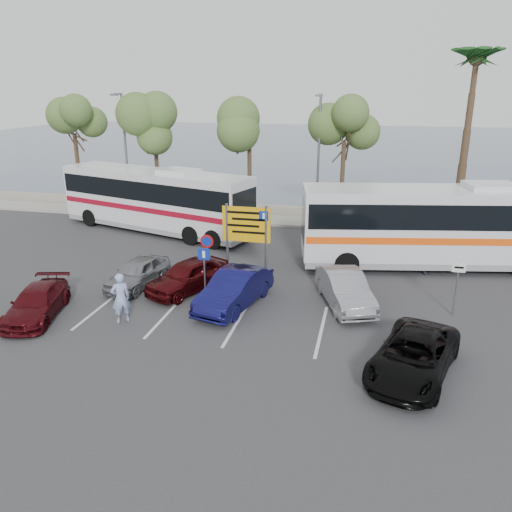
% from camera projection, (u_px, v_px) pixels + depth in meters
% --- Properties ---
extents(ground, '(120.00, 120.00, 0.00)m').
position_uv_depth(ground, '(204.00, 307.00, 20.38)').
color(ground, '#343436').
rests_on(ground, ground).
extents(kerb_strip, '(44.00, 2.40, 0.15)m').
position_uv_depth(kerb_strip, '(272.00, 220.00, 33.26)').
color(kerb_strip, gray).
rests_on(kerb_strip, ground).
extents(seawall, '(48.00, 0.80, 0.60)m').
position_uv_depth(seawall, '(277.00, 210.00, 35.04)').
color(seawall, gray).
rests_on(seawall, ground).
extents(sea, '(140.00, 140.00, 0.00)m').
position_uv_depth(sea, '(331.00, 146.00, 75.71)').
color(sea, '#44586D').
rests_on(sea, ground).
extents(tree_far_left, '(3.20, 3.20, 7.60)m').
position_uv_depth(tree_far_left, '(73.00, 121.00, 34.25)').
color(tree_far_left, '#382619').
rests_on(tree_far_left, kerb_strip).
extents(tree_left, '(3.20, 3.20, 7.20)m').
position_uv_depth(tree_left, '(154.00, 127.00, 33.07)').
color(tree_left, '#382619').
rests_on(tree_left, kerb_strip).
extents(tree_mid, '(3.20, 3.20, 8.00)m').
position_uv_depth(tree_mid, '(249.00, 118.00, 31.47)').
color(tree_mid, '#382619').
rests_on(tree_mid, kerb_strip).
extents(tree_right, '(3.20, 3.20, 7.40)m').
position_uv_depth(tree_right, '(345.00, 128.00, 30.34)').
color(tree_right, '#382619').
rests_on(tree_right, kerb_strip).
extents(palm_tree, '(4.80, 4.80, 11.20)m').
position_uv_depth(palm_tree, '(476.00, 61.00, 27.65)').
color(palm_tree, '#382619').
rests_on(palm_tree, kerb_strip).
extents(street_lamp_left, '(0.45, 1.15, 8.01)m').
position_uv_depth(street_lamp_left, '(125.00, 148.00, 33.51)').
color(street_lamp_left, slate).
rests_on(street_lamp_left, kerb_strip).
extents(street_lamp_right, '(0.45, 1.15, 8.01)m').
position_uv_depth(street_lamp_right, '(318.00, 154.00, 30.72)').
color(street_lamp_right, slate).
rests_on(street_lamp_right, kerb_strip).
extents(direction_sign, '(2.20, 0.12, 3.60)m').
position_uv_depth(direction_sign, '(246.00, 230.00, 22.33)').
color(direction_sign, slate).
rests_on(direction_sign, ground).
extents(sign_no_stop, '(0.60, 0.08, 2.35)m').
position_uv_depth(sign_no_stop, '(207.00, 251.00, 22.20)').
color(sign_no_stop, slate).
rests_on(sign_no_stop, ground).
extents(sign_parking, '(0.50, 0.07, 2.25)m').
position_uv_depth(sign_parking, '(204.00, 266.00, 20.68)').
color(sign_parking, slate).
rests_on(sign_parking, ground).
extents(sign_taxi, '(0.50, 0.07, 2.20)m').
position_uv_depth(sign_taxi, '(457.00, 281.00, 19.19)').
color(sign_taxi, slate).
rests_on(sign_taxi, ground).
extents(lane_markings, '(12.02, 4.20, 0.01)m').
position_uv_depth(lane_markings, '(168.00, 314.00, 19.70)').
color(lane_markings, silver).
rests_on(lane_markings, ground).
extents(coach_bus_left, '(13.07, 6.37, 4.00)m').
position_uv_depth(coach_bus_left, '(155.00, 202.00, 30.53)').
color(coach_bus_left, silver).
rests_on(coach_bus_left, ground).
extents(coach_bus_right, '(13.83, 5.42, 4.22)m').
position_uv_depth(coach_bus_right, '(442.00, 229.00, 24.28)').
color(coach_bus_right, silver).
rests_on(coach_bus_right, ground).
extents(car_silver_a, '(2.01, 3.90, 1.27)m').
position_uv_depth(car_silver_a, '(138.00, 273.00, 22.33)').
color(car_silver_a, gray).
rests_on(car_silver_a, ground).
extents(car_blue, '(2.48, 4.67, 1.46)m').
position_uv_depth(car_blue, '(234.00, 289.00, 20.23)').
color(car_blue, '#10104B').
rests_on(car_blue, ground).
extents(car_maroon, '(2.60, 4.29, 1.16)m').
position_uv_depth(car_maroon, '(37.00, 303.00, 19.33)').
color(car_maroon, '#490C11').
rests_on(car_maroon, ground).
extents(car_red, '(3.30, 4.44, 1.41)m').
position_uv_depth(car_red, '(188.00, 276.00, 21.79)').
color(car_red, '#42090C').
rests_on(car_red, ground).
extents(suv_black, '(3.42, 5.05, 1.29)m').
position_uv_depth(suv_black, '(414.00, 356.00, 15.42)').
color(suv_black, black).
rests_on(suv_black, ground).
extents(car_silver_b, '(2.88, 4.51, 1.40)m').
position_uv_depth(car_silver_b, '(345.00, 289.00, 20.34)').
color(car_silver_b, gray).
rests_on(car_silver_b, ground).
extents(pedestrian_near, '(0.85, 0.83, 1.97)m').
position_uv_depth(pedestrian_near, '(121.00, 298.00, 18.77)').
color(pedestrian_near, '#94AAD7').
rests_on(pedestrian_near, ground).
extents(pedestrian_far, '(0.96, 0.98, 1.59)m').
position_uv_depth(pedestrian_far, '(425.00, 257.00, 23.88)').
color(pedestrian_far, '#2E3346').
rests_on(pedestrian_far, ground).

